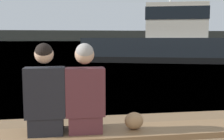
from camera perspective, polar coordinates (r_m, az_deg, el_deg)
water_surface at (r=125.20m, az=-8.77°, el=5.74°), size 240.00×240.00×0.00m
far_shoreline at (r=155.84m, az=-8.81°, el=6.89°), size 600.00×12.00×5.55m
bench_main at (r=3.29m, az=-0.81°, el=-13.44°), size 6.78×0.49×0.42m
person_left at (r=3.15m, az=-13.38°, el=-5.17°), size 0.43×0.40×1.00m
person_right at (r=3.14m, az=-5.54°, el=-4.94°), size 0.43×0.40×1.00m
shopping_bag at (r=3.30m, az=4.50°, el=-10.25°), size 0.22×0.16×0.20m
tugboat_red at (r=17.94m, az=11.49°, el=5.28°), size 10.95×5.98×5.94m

